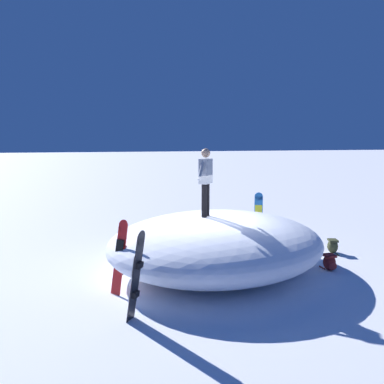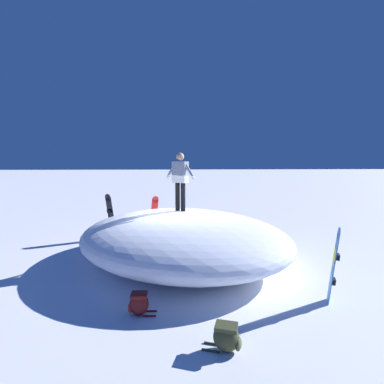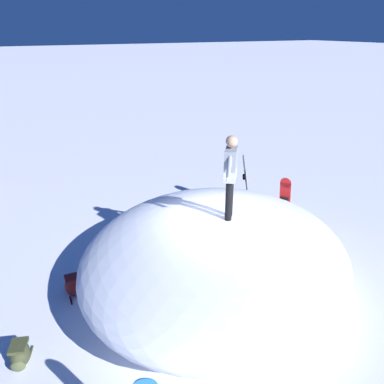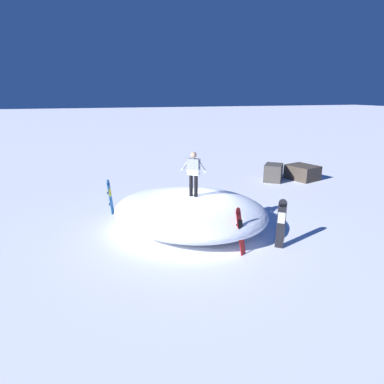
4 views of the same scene
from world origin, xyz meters
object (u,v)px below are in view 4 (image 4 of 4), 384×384
Objects in this scene: backpack_far at (192,200)px; snowboard_primary_upright at (110,196)px; backpack_near at (159,196)px; snowboard_tertiary_upright at (240,230)px; snowboard_secondary_upright at (281,223)px; snowboarder_standing at (194,171)px.

snowboard_primary_upright is at bearing -178.98° from backpack_far.
snowboard_tertiary_upright is at bearing -78.22° from backpack_near.
snowboard_tertiary_upright is 5.47m from backpack_far.
snowboard_secondary_upright is (5.46, -5.30, 0.08)m from snowboard_primary_upright.
snowboard_tertiary_upright is (0.89, -2.33, -1.60)m from snowboarder_standing.
snowboard_tertiary_upright reaches higher than backpack_far.
snowboard_tertiary_upright reaches higher than backpack_near.
backpack_near is 1.17× the size of backpack_far.
snowboard_primary_upright is 2.92× the size of backpack_far.
backpack_far is (-1.54, 5.37, -0.68)m from snowboard_secondary_upright.
backpack_near is (-1.37, 6.58, -0.63)m from snowboard_tertiary_upright.
snowboard_secondary_upright reaches higher than snowboard_primary_upright.
snowboard_primary_upright is at bearing -153.74° from backpack_near.
snowboarder_standing is 3.93m from backpack_far.
snowboard_primary_upright reaches higher than backpack_far.
snowboard_secondary_upright is at bearing -42.24° from snowboarder_standing.
snowboarder_standing reaches higher than backpack_near.
snowboarder_standing is 4.82m from backpack_near.
snowboard_secondary_upright is 2.73× the size of backpack_near.
backpack_far is (0.07, 5.43, -0.62)m from snowboard_tertiary_upright.
snowboarder_standing reaches higher than snowboard_tertiary_upright.
backpack_near is 1.84m from backpack_far.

